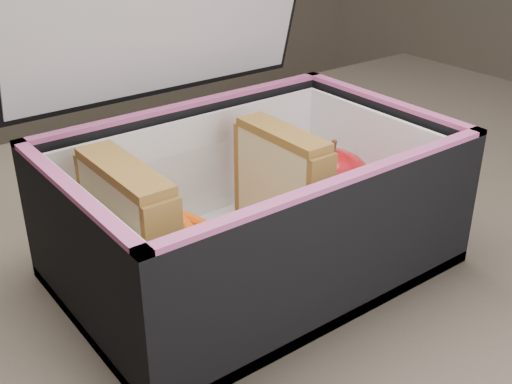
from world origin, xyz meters
TOP-DOWN VIEW (x-y plane):
  - kitchen_table at (0.00, 0.00)m, footprint 1.20×0.80m
  - lunch_bag at (-0.06, -0.00)m, footprint 0.30×0.26m
  - plastic_tub at (-0.10, -0.01)m, footprint 0.18×0.13m
  - sandwich_left at (-0.17, -0.01)m, footprint 0.03×0.10m
  - sandwich_right at (-0.03, -0.01)m, footprint 0.03×0.09m
  - carrot_sticks at (-0.10, -0.00)m, footprint 0.05×0.15m
  - paper_napkin at (0.02, -0.01)m, footprint 0.09×0.10m
  - red_apple at (0.02, -0.02)m, footprint 0.08×0.08m

SIDE VIEW (x-z plane):
  - kitchen_table at x=0.00m, z-range 0.28..1.03m
  - paper_napkin at x=0.02m, z-range 0.76..0.77m
  - carrot_sticks at x=-0.10m, z-range 0.77..0.80m
  - plastic_tub at x=-0.10m, z-range 0.76..0.84m
  - red_apple at x=0.02m, z-range 0.77..0.85m
  - lunch_bag at x=-0.06m, z-range 0.66..0.97m
  - sandwich_right at x=-0.03m, z-range 0.77..0.87m
  - sandwich_left at x=-0.17m, z-range 0.77..0.88m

